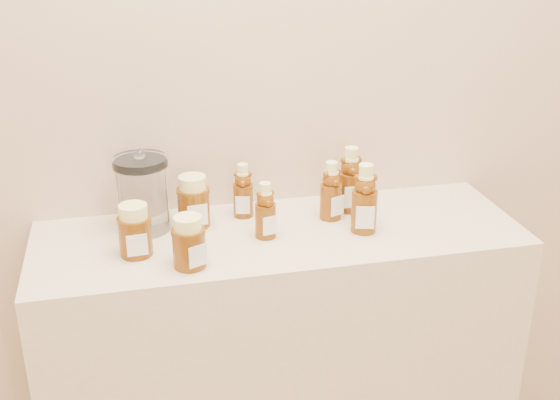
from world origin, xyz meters
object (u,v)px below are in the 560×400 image
object	(u,v)px
display_table	(280,381)
bear_bottle_front_left	(265,207)
honey_jar_left	(135,230)
bear_bottle_back_left	(243,187)
glass_canister	(142,191)

from	to	relation	value
display_table	bear_bottle_front_left	bearing A→B (deg)	-159.88
bear_bottle_front_left	honey_jar_left	distance (m)	0.31
bear_bottle_back_left	glass_canister	distance (m)	0.25
honey_jar_left	glass_canister	bearing A→B (deg)	75.31
display_table	bear_bottle_front_left	world-z (taller)	bear_bottle_front_left
bear_bottle_front_left	honey_jar_left	size ratio (longest dim) A/B	1.28
bear_bottle_back_left	glass_canister	bearing A→B (deg)	-161.50
bear_bottle_front_left	honey_jar_left	xyz separation A→B (m)	(-0.31, -0.02, -0.02)
honey_jar_left	bear_bottle_back_left	bearing A→B (deg)	25.94
bear_bottle_front_left	glass_canister	distance (m)	0.30
bear_bottle_front_left	honey_jar_left	bearing A→B (deg)	172.35
display_table	bear_bottle_front_left	distance (m)	0.53
bear_bottle_back_left	honey_jar_left	xyz separation A→B (m)	(-0.28, -0.16, -0.02)
display_table	honey_jar_left	size ratio (longest dim) A/B	9.67
bear_bottle_front_left	honey_jar_left	world-z (taller)	bear_bottle_front_left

